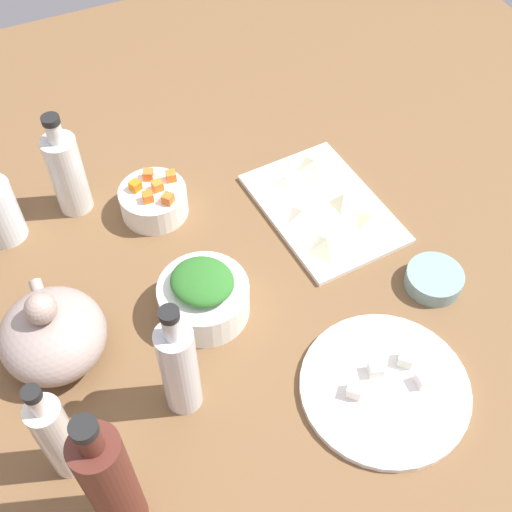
# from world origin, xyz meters

# --- Properties ---
(tabletop) EXTENTS (1.90, 1.90, 0.03)m
(tabletop) POSITION_xyz_m (0.00, 0.00, 0.01)
(tabletop) COLOR brown
(tabletop) RESTS_ON ground
(cutting_board) EXTENTS (0.31, 0.22, 0.01)m
(cutting_board) POSITION_xyz_m (0.08, -0.18, 0.03)
(cutting_board) COLOR silver
(cutting_board) RESTS_ON tabletop
(plate_tofu) EXTENTS (0.26, 0.26, 0.01)m
(plate_tofu) POSITION_xyz_m (-0.28, -0.08, 0.04)
(plate_tofu) COLOR white
(plate_tofu) RESTS_ON tabletop
(bowl_greens) EXTENTS (0.15, 0.15, 0.06)m
(bowl_greens) POSITION_xyz_m (-0.03, 0.11, 0.06)
(bowl_greens) COLOR white
(bowl_greens) RESTS_ON tabletop
(bowl_carrots) EXTENTS (0.12, 0.12, 0.06)m
(bowl_carrots) POSITION_xyz_m (0.21, 0.11, 0.06)
(bowl_carrots) COLOR white
(bowl_carrots) RESTS_ON tabletop
(bowl_small_side) EXTENTS (0.10, 0.10, 0.03)m
(bowl_small_side) POSITION_xyz_m (-0.15, -0.26, 0.05)
(bowl_small_side) COLOR gray
(bowl_small_side) RESTS_ON tabletop
(teapot) EXTENTS (0.18, 0.16, 0.15)m
(teapot) POSITION_xyz_m (-0.01, 0.35, 0.09)
(teapot) COLOR #A18D84
(teapot) RESTS_ON tabletop
(bottle_0) EXTENTS (0.06, 0.06, 0.21)m
(bottle_0) POSITION_xyz_m (0.29, 0.24, 0.12)
(bottle_0) COLOR silver
(bottle_0) RESTS_ON tabletop
(bottle_1) EXTENTS (0.06, 0.06, 0.28)m
(bottle_1) POSITION_xyz_m (-0.29, 0.33, 0.15)
(bottle_1) COLOR #56251D
(bottle_1) RESTS_ON tabletop
(bottle_2) EXTENTS (0.05, 0.05, 0.22)m
(bottle_2) POSITION_xyz_m (-0.19, 0.38, 0.12)
(bottle_2) COLOR silver
(bottle_2) RESTS_ON tabletop
(bottle_3) EXTENTS (0.05, 0.05, 0.24)m
(bottle_3) POSITION_xyz_m (-0.17, 0.20, 0.13)
(bottle_3) COLOR silver
(bottle_3) RESTS_ON tabletop
(carrot_cube_0) EXTENTS (0.02, 0.02, 0.02)m
(carrot_cube_0) POSITION_xyz_m (0.19, 0.12, 0.09)
(carrot_cube_0) COLOR orange
(carrot_cube_0) RESTS_ON bowl_carrots
(carrot_cube_1) EXTENTS (0.02, 0.02, 0.02)m
(carrot_cube_1) POSITION_xyz_m (0.25, 0.10, 0.09)
(carrot_cube_1) COLOR orange
(carrot_cube_1) RESTS_ON bowl_carrots
(carrot_cube_2) EXTENTS (0.02, 0.02, 0.02)m
(carrot_cube_2) POSITION_xyz_m (0.21, 0.10, 0.09)
(carrot_cube_2) COLOR orange
(carrot_cube_2) RESTS_ON bowl_carrots
(carrot_cube_3) EXTENTS (0.03, 0.03, 0.02)m
(carrot_cube_3) POSITION_xyz_m (0.17, 0.09, 0.09)
(carrot_cube_3) COLOR orange
(carrot_cube_3) RESTS_ON bowl_carrots
(carrot_cube_4) EXTENTS (0.02, 0.02, 0.02)m
(carrot_cube_4) POSITION_xyz_m (0.23, 0.13, 0.09)
(carrot_cube_4) COLOR orange
(carrot_cube_4) RESTS_ON bowl_carrots
(carrot_cube_5) EXTENTS (0.02, 0.02, 0.02)m
(carrot_cube_5) POSITION_xyz_m (0.23, 0.07, 0.09)
(carrot_cube_5) COLOR orange
(carrot_cube_5) RESTS_ON bowl_carrots
(chopped_greens_mound) EXTENTS (0.14, 0.14, 0.03)m
(chopped_greens_mound) POSITION_xyz_m (-0.03, 0.11, 0.11)
(chopped_greens_mound) COLOR #2D6D27
(chopped_greens_mound) RESTS_ON bowl_greens
(tofu_cube_0) EXTENTS (0.03, 0.03, 0.02)m
(tofu_cube_0) POSITION_xyz_m (-0.26, -0.08, 0.05)
(tofu_cube_0) COLOR silver
(tofu_cube_0) RESTS_ON plate_tofu
(tofu_cube_1) EXTENTS (0.03, 0.03, 0.02)m
(tofu_cube_1) POSITION_xyz_m (-0.27, -0.04, 0.05)
(tofu_cube_1) COLOR white
(tofu_cube_1) RESTS_ON plate_tofu
(tofu_cube_2) EXTENTS (0.02, 0.02, 0.02)m
(tofu_cube_2) POSITION_xyz_m (-0.30, -0.14, 0.05)
(tofu_cube_2) COLOR white
(tofu_cube_2) RESTS_ON plate_tofu
(tofu_cube_3) EXTENTS (0.03, 0.03, 0.02)m
(tofu_cube_3) POSITION_xyz_m (-0.26, -0.13, 0.05)
(tofu_cube_3) COLOR white
(tofu_cube_3) RESTS_ON plate_tofu
(dumpling_0) EXTENTS (0.06, 0.06, 0.02)m
(dumpling_0) POSITION_xyz_m (0.18, -0.21, 0.05)
(dumpling_0) COLOR beige
(dumpling_0) RESTS_ON cutting_board
(dumpling_1) EXTENTS (0.06, 0.06, 0.02)m
(dumpling_1) POSITION_xyz_m (0.08, -0.21, 0.05)
(dumpling_1) COLOR beige
(dumpling_1) RESTS_ON cutting_board
(dumpling_2) EXTENTS (0.06, 0.06, 0.03)m
(dumpling_2) POSITION_xyz_m (-0.01, -0.13, 0.05)
(dumpling_2) COLOR beige
(dumpling_2) RESTS_ON cutting_board
(dumpling_3) EXTENTS (0.06, 0.06, 0.02)m
(dumpling_3) POSITION_xyz_m (0.16, -0.14, 0.05)
(dumpling_3) COLOR beige
(dumpling_3) RESTS_ON cutting_board
(dumpling_4) EXTENTS (0.06, 0.06, 0.02)m
(dumpling_4) POSITION_xyz_m (0.01, -0.24, 0.05)
(dumpling_4) COLOR beige
(dumpling_4) RESTS_ON cutting_board
(dumpling_5) EXTENTS (0.06, 0.05, 0.02)m
(dumpling_5) POSITION_xyz_m (0.07, -0.13, 0.05)
(dumpling_5) COLOR beige
(dumpling_5) RESTS_ON cutting_board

